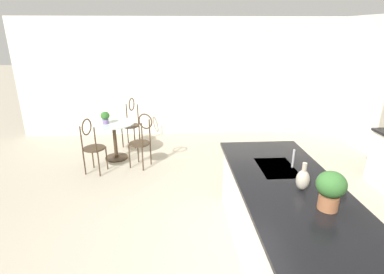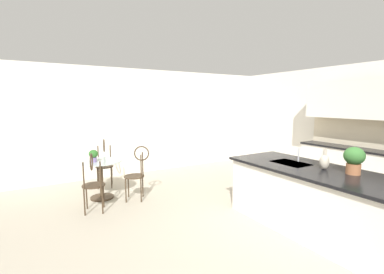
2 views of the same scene
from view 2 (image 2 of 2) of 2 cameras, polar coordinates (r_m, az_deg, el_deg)
name	(u,v)px [view 2 (image 2 of 2)]	position (r m, az deg, el deg)	size (l,w,h in m)	color
ground_plane	(260,240)	(3.97, 14.47, -20.64)	(40.00, 40.00, 0.00)	#B2A893
wall_left_window	(145,121)	(7.18, -10.01, 3.32)	(0.12, 7.80, 2.70)	silver
kitchen_island	(321,202)	(4.23, 26.01, -12.50)	(2.80, 1.06, 0.92)	white
back_counter_run	(360,169)	(6.54, 32.35, -5.73)	(2.44, 0.64, 1.52)	white
upper_cabinet_run	(365,100)	(6.37, 33.13, 6.67)	(2.40, 0.36, 0.76)	white
bistro_table	(101,176)	(5.47, -18.88, -7.87)	(0.80, 0.80, 0.74)	#3D2D1E
chair_near_window	(93,180)	(4.78, -20.47, -8.59)	(0.52, 0.47, 1.04)	#3D2D1E
chair_by_island	(137,170)	(5.18, -11.69, -7.03)	(0.51, 0.52, 1.04)	#3D2D1E
chair_toward_desk	(104,161)	(6.19, -18.27, -4.88)	(0.52, 0.47, 1.04)	#3D2D1E
sink_faucet	(299,155)	(4.53, 21.89, -3.56)	(0.02, 0.02, 0.22)	#B2B5BA
potted_plant_on_table	(93,155)	(5.31, -20.39, -3.67)	(0.17, 0.17, 0.23)	#7A669E
potted_plant_counter_near	(354,159)	(4.06, 31.43, -3.99)	(0.26, 0.26, 0.36)	#9E603D
vase_on_counter	(324,162)	(4.17, 26.51, -4.73)	(0.13, 0.13, 0.29)	#BCB29E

